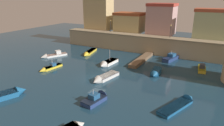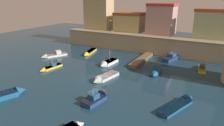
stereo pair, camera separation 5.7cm
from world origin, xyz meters
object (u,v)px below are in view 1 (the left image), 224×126
Objects in this scene: moored_boat_4 at (89,53)px; moored_boat_12 at (202,67)px; moored_boat_6 at (52,55)px; quay_lamp_1 at (171,29)px; moored_boat_1 at (5,95)px; moored_boat_11 at (181,103)px; moored_boat_13 at (173,57)px; moored_boat_10 at (156,72)px; moored_boat_0 at (103,78)px; quay_lamp_0 at (110,24)px; moored_boat_8 at (98,98)px; moored_boat_2 at (50,68)px; moored_boat_5 at (107,63)px.

moored_boat_12 reaches higher than moored_boat_4.
quay_lamp_1 is at bearing 148.68° from moored_boat_6.
moored_boat_11 is at bearing -45.83° from moored_boat_1.
moored_boat_11 is at bearing -150.01° from moored_boat_13.
quay_lamp_1 is 0.64× the size of moored_boat_10.
moored_boat_0 is at bearing 100.86° from moored_boat_11.
quay_lamp_0 is at bearing 178.91° from moored_boat_6.
moored_boat_8 reaches higher than moored_boat_10.
moored_boat_2 is (-3.02, 11.79, -0.10)m from moored_boat_1.
moored_boat_13 is (11.30, 10.48, 0.17)m from moored_boat_5.
quay_lamp_0 is at bearing -149.91° from moored_boat_5.
quay_lamp_0 is 17.59m from moored_boat_6.
moored_boat_13 is at bearing 141.91° from moored_boat_6.
moored_boat_10 is at bearing -169.23° from moored_boat_13.
moored_boat_13 is at bearing 91.67° from moored_boat_4.
moored_boat_13 is at bearing -1.89° from moored_boat_8.
moored_boat_1 is 25.01m from moored_boat_4.
moored_boat_10 is at bearing 59.98° from moored_boat_4.
moored_boat_5 is at bearing 81.07° from moored_boat_11.
quay_lamp_1 is at bearing 0.00° from quay_lamp_0.
moored_boat_5 reaches higher than moored_boat_12.
quay_lamp_1 is 0.49× the size of moored_boat_0.
moored_boat_1 is 13.32m from moored_boat_8.
moored_boat_4 is 1.16× the size of moored_boat_6.
moored_boat_1 is 1.41× the size of moored_boat_12.
moored_boat_1 is 34.50m from moored_boat_13.
moored_boat_6 is at bearing 95.47° from moored_boat_11.
quay_lamp_0 is 22.88m from moored_boat_10.
moored_boat_10 is (10.56, -0.44, 0.02)m from moored_boat_5.
quay_lamp_0 is 0.54× the size of moored_boat_0.
moored_boat_4 is 19.75m from moored_boat_10.
moored_boat_5 is at bearing 102.70° from moored_boat_12.
moored_boat_12 is at bearing -20.18° from moored_boat_8.
moored_boat_12 is at bearing -40.85° from quay_lamp_1.
moored_boat_0 reaches higher than moored_boat_10.
moored_boat_11 is at bearing 46.16° from moored_boat_4.
moored_boat_2 is 1.17× the size of moored_boat_8.
moored_boat_12 is 0.74× the size of moored_boat_13.
moored_boat_10 is (16.26, 19.11, -0.03)m from moored_boat_1.
moored_boat_8 reaches higher than moored_boat_0.
moored_boat_13 reaches higher than moored_boat_8.
moored_boat_4 is at bearing -155.87° from quay_lamp_1.
moored_boat_5 is 0.84× the size of moored_boat_13.
moored_boat_10 is 0.71× the size of moored_boat_13.
moored_boat_8 is 14.15m from moored_boat_10.
quay_lamp_1 is 0.42× the size of moored_boat_4.
moored_boat_10 is 9.91m from moored_boat_12.
moored_boat_10 is at bearing 119.23° from moored_boat_6.
quay_lamp_0 is at bearing -179.32° from moored_boat_2.
moored_boat_1 is 1.05× the size of moored_boat_13.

